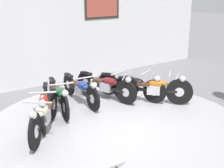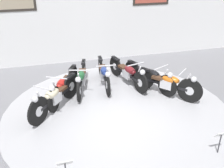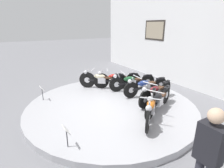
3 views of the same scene
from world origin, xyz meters
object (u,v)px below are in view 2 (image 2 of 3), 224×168
motorcycle_cream (55,96)px  motorcycle_black (150,76)px  info_placard_front_left (65,166)px  motorcycle_blue (104,73)px  motorcycle_orange (167,82)px  motorcycle_red (63,85)px  motorcycle_green (81,78)px  info_placard_front_centre (221,137)px  motorcycle_maroon (128,72)px

motorcycle_cream → motorcycle_black: bearing=11.4°
motorcycle_cream → info_placard_front_left: (0.01, -2.38, -0.03)m
motorcycle_blue → motorcycle_orange: size_ratio=1.27×
motorcycle_cream → motorcycle_orange: motorcycle_cream is taller
motorcycle_red → motorcycle_cream: bearing=-115.4°
motorcycle_red → motorcycle_green: (0.53, 0.39, -0.02)m
motorcycle_blue → motorcycle_red: bearing=-156.7°
motorcycle_red → info_placard_front_centre: bearing=-47.3°
info_placard_front_centre → motorcycle_red: bearing=132.7°
motorcycle_maroon → info_placard_front_left: motorcycle_maroon is taller
motorcycle_blue → info_placard_front_centre: 3.75m
motorcycle_cream → motorcycle_red: motorcycle_cream is taller
motorcycle_green → motorcycle_maroon: 1.38m
motorcycle_green → motorcycle_red: bearing=-144.1°
motorcycle_red → info_placard_front_centre: size_ratio=3.53×
motorcycle_green → info_placard_front_centre: size_ratio=3.73×
motorcycle_blue → motorcycle_orange: bearing=-35.8°
motorcycle_cream → motorcycle_black: 2.75m
motorcycle_cream → motorcycle_green: bearing=49.6°
motorcycle_red → motorcycle_green: bearing=35.9°
motorcycle_cream → motorcycle_green: 1.22m
motorcycle_green → motorcycle_blue: bearing=11.5°
motorcycle_red → motorcycle_blue: size_ratio=0.93×
motorcycle_cream → motorcycle_black: (2.70, 0.54, -0.03)m
motorcycle_cream → info_placard_front_centre: 3.79m
motorcycle_maroon → motorcycle_orange: 1.22m
motorcycle_cream → motorcycle_maroon: size_ratio=0.84×
motorcycle_black → info_placard_front_centre: motorcycle_black is taller
motorcycle_green → motorcycle_blue: motorcycle_green is taller
motorcycle_green → motorcycle_orange: motorcycle_orange is taller
motorcycle_red → motorcycle_orange: (2.70, -0.55, 0.01)m
motorcycle_red → motorcycle_maroon: motorcycle_red is taller
info_placard_front_centre → motorcycle_green: bearing=123.2°
motorcycle_green → motorcycle_orange: 2.36m
motorcycle_black → motorcycle_orange: bearing=-64.3°
motorcycle_red → info_placard_front_left: size_ratio=3.53×
motorcycle_red → motorcycle_orange: motorcycle_orange is taller
motorcycle_blue → motorcycle_black: (1.22, -0.53, 0.00)m
motorcycle_red → info_placard_front_left: motorcycle_red is taller
info_placard_front_centre → info_placard_front_left: bearing=180.0°
motorcycle_maroon → info_placard_front_left: (-2.16, -3.31, -0.01)m
info_placard_front_left → info_placard_front_centre: 2.94m
motorcycle_cream → motorcycle_black: motorcycle_cream is taller
motorcycle_red → motorcycle_black: (2.44, -0.00, -0.01)m
motorcycle_orange → info_placard_front_centre: (-0.01, -2.38, -0.03)m
motorcycle_red → motorcycle_black: bearing=-0.1°
info_placard_front_left → info_placard_front_centre: (2.94, 0.00, 0.00)m
motorcycle_maroon → motorcycle_black: 0.66m
motorcycle_maroon → motorcycle_orange: motorcycle_orange is taller
motorcycle_cream → motorcycle_red: 0.60m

